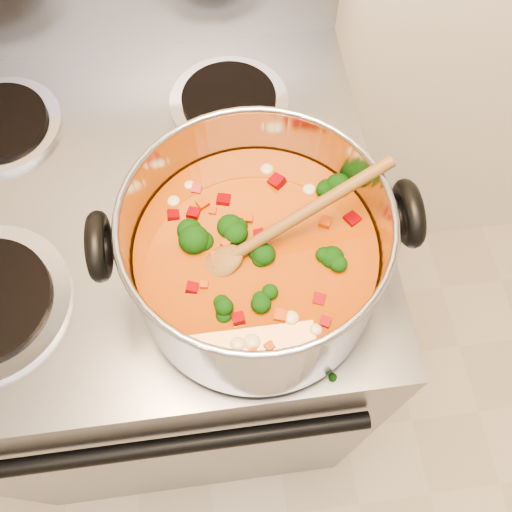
{
  "coord_description": "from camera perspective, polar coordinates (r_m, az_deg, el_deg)",
  "views": [
    {
      "loc": [
        0.1,
        0.71,
        1.6
      ],
      "look_at": [
        0.14,
        1.0,
        1.01
      ],
      "focal_mm": 40.0,
      "sensor_mm": 36.0,
      "label": 1
    }
  ],
  "objects": [
    {
      "name": "cooktop_crumbs",
      "position": [
        0.72,
        -7.44,
        -7.06
      ],
      "size": [
        0.38,
        0.3,
        0.01
      ],
      "color": "black",
      "rests_on": "electric_range"
    },
    {
      "name": "stockpot",
      "position": [
        0.66,
        -0.01,
        -0.04
      ],
      "size": [
        0.35,
        0.29,
        0.17
      ],
      "rotation": [
        0.0,
        0.0,
        -0.01
      ],
      "color": "#A4A4AC",
      "rests_on": "electric_range"
    },
    {
      "name": "electric_range",
      "position": [
        1.22,
        -9.09,
        -5.28
      ],
      "size": [
        0.72,
        0.65,
        1.08
      ],
      "color": "gray",
      "rests_on": "ground"
    },
    {
      "name": "wooden_spoon",
      "position": [
        0.62,
        0.6,
        1.77
      ],
      "size": [
        0.23,
        0.09,
        0.1
      ],
      "rotation": [
        0.0,
        0.0,
        0.29
      ],
      "color": "brown",
      "rests_on": "stockpot"
    }
  ]
}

